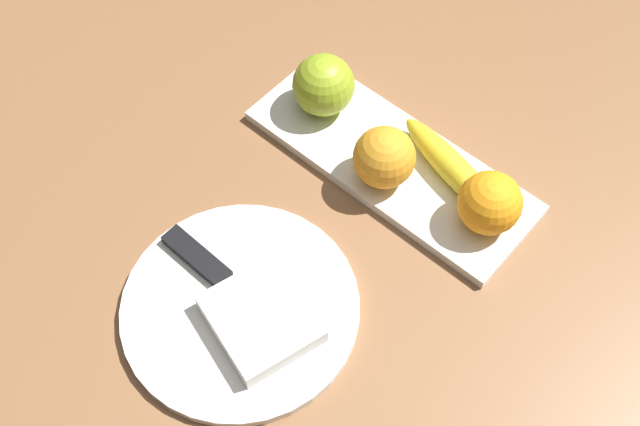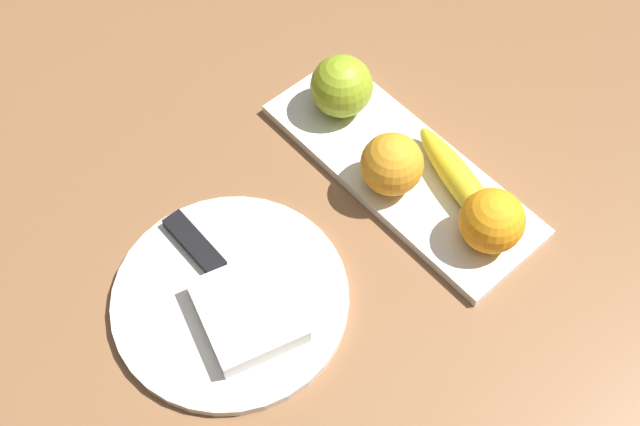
{
  "view_description": "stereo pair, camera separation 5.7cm",
  "coord_description": "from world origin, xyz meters",
  "px_view_note": "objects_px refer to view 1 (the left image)",
  "views": [
    {
      "loc": [
        0.27,
        -0.45,
        0.78
      ],
      "look_at": [
        -0.04,
        -0.1,
        0.04
      ],
      "focal_mm": 44.12,
      "sensor_mm": 36.0,
      "label": 1
    },
    {
      "loc": [
        0.31,
        -0.41,
        0.78
      ],
      "look_at": [
        -0.04,
        -0.1,
        0.04
      ],
      "focal_mm": 44.12,
      "sensor_mm": 36.0,
      "label": 2
    }
  ],
  "objects_px": {
    "fruit_tray": "(391,161)",
    "dinner_plate": "(240,308)",
    "knife": "(207,265)",
    "orange_near_banana": "(490,203)",
    "apple": "(323,85)",
    "orange_near_apple": "(382,160)",
    "banana": "(456,171)",
    "folded_napkin": "(261,319)"
  },
  "relations": [
    {
      "from": "fruit_tray",
      "to": "dinner_plate",
      "type": "relative_size",
      "value": 1.41
    },
    {
      "from": "knife",
      "to": "orange_near_banana",
      "type": "bearing_deg",
      "value": 53.17
    },
    {
      "from": "apple",
      "to": "dinner_plate",
      "type": "xyz_separation_m",
      "value": [
        0.11,
        -0.27,
        -0.05
      ]
    },
    {
      "from": "orange_near_banana",
      "to": "dinner_plate",
      "type": "distance_m",
      "value": 0.3
    },
    {
      "from": "fruit_tray",
      "to": "dinner_plate",
      "type": "height_order",
      "value": "same"
    },
    {
      "from": "orange_near_apple",
      "to": "orange_near_banana",
      "type": "bearing_deg",
      "value": 14.65
    },
    {
      "from": "orange_near_apple",
      "to": "dinner_plate",
      "type": "relative_size",
      "value": 0.28
    },
    {
      "from": "dinner_plate",
      "to": "banana",
      "type": "bearing_deg",
      "value": 75.12
    },
    {
      "from": "apple",
      "to": "dinner_plate",
      "type": "relative_size",
      "value": 0.3
    },
    {
      "from": "orange_near_apple",
      "to": "dinner_plate",
      "type": "distance_m",
      "value": 0.23
    },
    {
      "from": "dinner_plate",
      "to": "knife",
      "type": "xyz_separation_m",
      "value": [
        -0.06,
        0.01,
        0.01
      ]
    },
    {
      "from": "fruit_tray",
      "to": "knife",
      "type": "xyz_separation_m",
      "value": [
        -0.06,
        -0.25,
        0.01
      ]
    },
    {
      "from": "fruit_tray",
      "to": "orange_near_banana",
      "type": "height_order",
      "value": "orange_near_banana"
    },
    {
      "from": "fruit_tray",
      "to": "orange_near_apple",
      "type": "relative_size",
      "value": 4.95
    },
    {
      "from": "folded_napkin",
      "to": "knife",
      "type": "height_order",
      "value": "folded_napkin"
    },
    {
      "from": "apple",
      "to": "orange_near_banana",
      "type": "height_order",
      "value": "apple"
    },
    {
      "from": "fruit_tray",
      "to": "orange_near_apple",
      "type": "height_order",
      "value": "orange_near_apple"
    },
    {
      "from": "orange_near_apple",
      "to": "folded_napkin",
      "type": "xyz_separation_m",
      "value": [
        0.02,
        -0.23,
        -0.03
      ]
    },
    {
      "from": "dinner_plate",
      "to": "knife",
      "type": "height_order",
      "value": "knife"
    },
    {
      "from": "orange_near_banana",
      "to": "banana",
      "type": "bearing_deg",
      "value": 158.74
    },
    {
      "from": "dinner_plate",
      "to": "knife",
      "type": "bearing_deg",
      "value": 171.41
    },
    {
      "from": "orange_near_banana",
      "to": "knife",
      "type": "height_order",
      "value": "orange_near_banana"
    },
    {
      "from": "banana",
      "to": "dinner_plate",
      "type": "bearing_deg",
      "value": 89.47
    },
    {
      "from": "apple",
      "to": "orange_near_apple",
      "type": "bearing_deg",
      "value": -17.67
    },
    {
      "from": "folded_napkin",
      "to": "knife",
      "type": "xyz_separation_m",
      "value": [
        -0.09,
        0.01,
        -0.01
      ]
    },
    {
      "from": "apple",
      "to": "banana",
      "type": "relative_size",
      "value": 0.42
    },
    {
      "from": "fruit_tray",
      "to": "apple",
      "type": "distance_m",
      "value": 0.12
    },
    {
      "from": "orange_near_banana",
      "to": "knife",
      "type": "relative_size",
      "value": 0.4
    },
    {
      "from": "apple",
      "to": "orange_near_banana",
      "type": "relative_size",
      "value": 1.06
    },
    {
      "from": "orange_near_apple",
      "to": "folded_napkin",
      "type": "relative_size",
      "value": 0.67
    },
    {
      "from": "apple",
      "to": "knife",
      "type": "bearing_deg",
      "value": -77.89
    },
    {
      "from": "fruit_tray",
      "to": "folded_napkin",
      "type": "bearing_deg",
      "value": -82.93
    },
    {
      "from": "orange_near_banana",
      "to": "folded_napkin",
      "type": "distance_m",
      "value": 0.28
    },
    {
      "from": "banana",
      "to": "knife",
      "type": "bearing_deg",
      "value": 78.23
    },
    {
      "from": "banana",
      "to": "apple",
      "type": "bearing_deg",
      "value": 19.43
    },
    {
      "from": "apple",
      "to": "dinner_plate",
      "type": "distance_m",
      "value": 0.29
    },
    {
      "from": "banana",
      "to": "orange_near_banana",
      "type": "bearing_deg",
      "value": 173.09
    },
    {
      "from": "banana",
      "to": "knife",
      "type": "height_order",
      "value": "banana"
    },
    {
      "from": "fruit_tray",
      "to": "banana",
      "type": "distance_m",
      "value": 0.08
    },
    {
      "from": "banana",
      "to": "dinner_plate",
      "type": "relative_size",
      "value": 0.72
    },
    {
      "from": "orange_near_apple",
      "to": "apple",
      "type": "bearing_deg",
      "value": 162.33
    },
    {
      "from": "apple",
      "to": "orange_near_apple",
      "type": "height_order",
      "value": "apple"
    }
  ]
}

